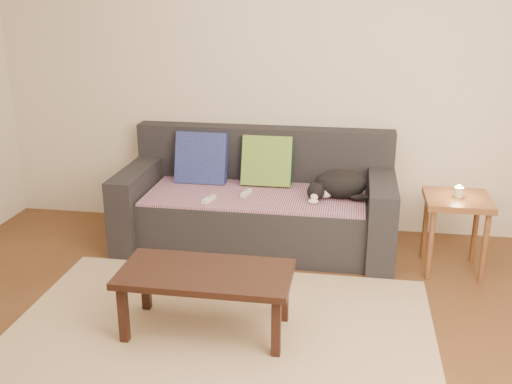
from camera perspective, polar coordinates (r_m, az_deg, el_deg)
ground at (r=3.47m, az=-4.20°, el=-14.98°), size 4.50×4.50×0.00m
back_wall at (r=4.89m, az=0.97°, el=11.38°), size 4.50×0.04×2.60m
sofa at (r=4.71m, az=0.14°, el=-1.32°), size 2.10×0.94×0.87m
throw_blanket at (r=4.59m, az=-0.04°, el=-0.29°), size 1.66×0.74×0.02m
cushion_navy at (r=4.87m, az=-5.21°, el=3.22°), size 0.41×0.22×0.43m
cushion_green at (r=4.77m, az=1.07°, el=2.96°), size 0.40×0.21×0.41m
cat at (r=4.52m, az=7.83°, el=0.67°), size 0.47×0.35×0.20m
wii_remote_a at (r=4.55m, az=-0.94°, el=-0.10°), size 0.07×0.15×0.03m
wii_remote_b at (r=4.43m, az=-4.52°, el=-0.70°), size 0.08×0.15×0.03m
side_table at (r=4.42m, az=18.56°, el=-1.65°), size 0.45×0.45×0.56m
candle at (r=4.38m, az=18.74°, el=0.01°), size 0.06×0.06×0.09m
rug at (r=3.59m, az=-3.63°, el=-13.60°), size 2.50×1.80×0.01m
coffee_table at (r=3.48m, az=-4.82°, el=-8.25°), size 0.99×0.50×0.40m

